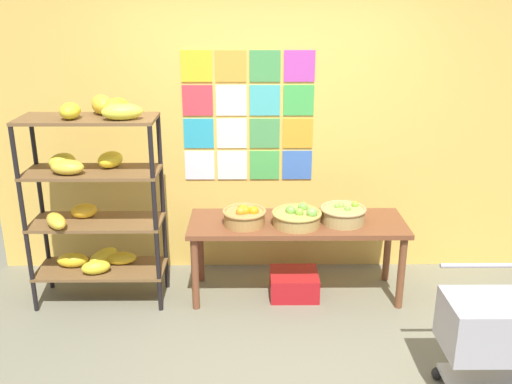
% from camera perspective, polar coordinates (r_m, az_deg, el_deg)
% --- Properties ---
extents(ground, '(9.19, 9.19, 0.00)m').
position_cam_1_polar(ground, '(4.01, 1.34, -17.54)').
color(ground, '#706E58').
extents(back_wall_with_art, '(4.82, 0.07, 2.96)m').
position_cam_1_polar(back_wall_with_art, '(4.93, 0.86, 8.42)').
color(back_wall_with_art, gold).
rests_on(back_wall_with_art, ground).
extents(banana_shelf_unit, '(1.04, 0.55, 1.69)m').
position_cam_1_polar(banana_shelf_unit, '(4.61, -16.04, 0.30)').
color(banana_shelf_unit, black).
rests_on(banana_shelf_unit, ground).
extents(display_table, '(1.76, 0.60, 0.66)m').
position_cam_1_polar(display_table, '(4.66, 4.14, -3.84)').
color(display_table, brown).
rests_on(display_table, ground).
extents(fruit_basket_left, '(0.37, 0.37, 0.16)m').
position_cam_1_polar(fruit_basket_left, '(4.62, 8.77, -2.21)').
color(fruit_basket_left, '#A68E52').
rests_on(fruit_basket_left, display_table).
extents(fruit_basket_back_right, '(0.40, 0.40, 0.17)m').
position_cam_1_polar(fruit_basket_back_right, '(4.53, 4.16, -2.52)').
color(fruit_basket_back_right, '#AA8A49').
rests_on(fruit_basket_back_right, display_table).
extents(fruit_basket_centre, '(0.35, 0.35, 0.17)m').
position_cam_1_polar(fruit_basket_centre, '(4.52, -1.17, -2.43)').
color(fruit_basket_centre, '#A67C40').
rests_on(fruit_basket_centre, display_table).
extents(produce_crate_under_table, '(0.40, 0.36, 0.20)m').
position_cam_1_polar(produce_crate_under_table, '(4.84, 3.85, -9.22)').
color(produce_crate_under_table, '#AA161C').
rests_on(produce_crate_under_table, ground).
extents(shopping_cart, '(0.55, 0.45, 0.80)m').
position_cam_1_polar(shopping_cart, '(3.83, 22.46, -12.72)').
color(shopping_cart, black).
rests_on(shopping_cart, ground).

